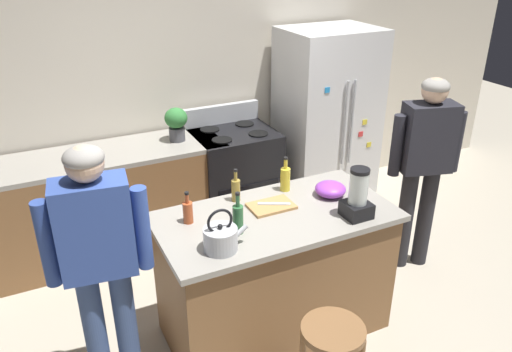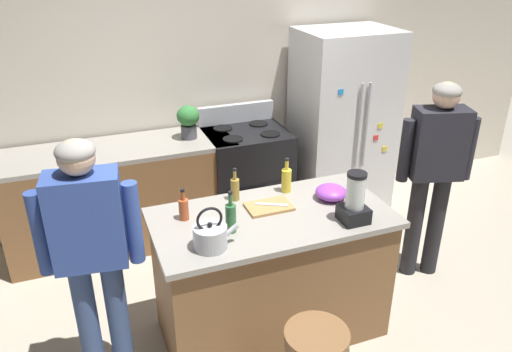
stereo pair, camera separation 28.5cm
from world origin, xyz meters
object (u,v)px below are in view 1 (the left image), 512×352
kitchen_island (275,273)px  tea_kettle (221,238)px  bottle_cooking_sauce (188,211)px  bar_stool (332,348)px  bottle_soda (285,178)px  bottle_olive_oil (238,218)px  mixing_bowl (330,189)px  refrigerator (326,121)px  chef_knife (274,204)px  stove_range (234,177)px  blender_appliance (358,197)px  cutting_board (271,206)px  bottle_vinegar (236,189)px  person_by_island_left (99,254)px  person_by_sink_right (425,158)px  potted_plant (176,122)px

kitchen_island → tea_kettle: 0.76m
kitchen_island → bottle_cooking_sauce: (-0.55, 0.16, 0.55)m
bar_stool → tea_kettle: (-0.42, 0.58, 0.51)m
bottle_soda → bottle_olive_oil: size_ratio=0.93×
mixing_bowl → refrigerator: bearing=57.6°
chef_knife → stove_range: bearing=104.1°
blender_appliance → cutting_board: size_ratio=1.13×
cutting_board → bottle_soda: bearing=41.6°
stove_range → bottle_vinegar: size_ratio=4.77×
refrigerator → bar_stool: bearing=-122.1°
person_by_island_left → bottle_vinegar: size_ratio=6.98×
person_by_sink_right → tea_kettle: person_by_sink_right is taller
bottle_vinegar → stove_range: bearing=67.0°
stove_range → refrigerator: bearing=-1.4°
chef_knife → bar_stool: bearing=-69.2°
bottle_cooking_sauce → tea_kettle: tea_kettle is taller
bottle_vinegar → cutting_board: size_ratio=0.79×
bottle_cooking_sauce → bottle_vinegar: size_ratio=0.92×
cutting_board → bar_stool: bearing=-95.0°
bottle_soda → bar_stool: bearing=-104.9°
kitchen_island → person_by_sink_right: bearing=7.7°
stove_range → potted_plant: size_ratio=3.75×
kitchen_island → person_by_island_left: person_by_island_left is taller
stove_range → person_by_sink_right: (1.07, -1.33, 0.52)m
person_by_island_left → bar_stool: 1.40m
bottle_cooking_sauce → chef_knife: size_ratio=0.98×
refrigerator → cutting_board: 1.95m
stove_range → bottle_cooking_sauce: size_ratio=5.21×
person_by_island_left → bottle_cooking_sauce: person_by_island_left is taller
bottle_cooking_sauce → tea_kettle: bearing=-79.6°
kitchen_island → bar_stool: 0.80m
person_by_sink_right → bottle_cooking_sauce: size_ratio=7.62×
bottle_olive_oil → bottle_vinegar: bearing=67.8°
person_by_island_left → kitchen_island: bearing=1.9°
bottle_cooking_sauce → stove_range: bearing=56.2°
stove_range → cutting_board: (-0.35, -1.43, 0.47)m
blender_appliance → bottle_cooking_sauce: size_ratio=1.57×
potted_plant → bottle_olive_oil: 1.65m
tea_kettle → person_by_island_left: bearing=164.6°
person_by_island_left → potted_plant: 1.86m
kitchen_island → stove_range: stove_range is taller
cutting_board → kitchen_island: bearing=-99.2°
bottle_soda → refrigerator: bearing=46.6°
person_by_island_left → bottle_olive_oil: 0.83m
kitchen_island → bottle_vinegar: size_ratio=6.66×
kitchen_island → bottle_cooking_sauce: 0.79m
person_by_island_left → potted_plant: (0.97, 1.59, 0.12)m
person_by_island_left → stove_range: bearing=46.1°
blender_appliance → bottle_cooking_sauce: bearing=158.0°
refrigerator → mixing_bowl: refrigerator is taller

